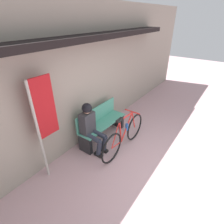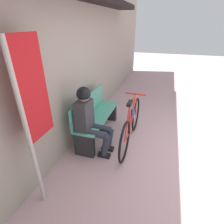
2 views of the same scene
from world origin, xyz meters
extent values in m
plane|color=#C69EA3|center=(0.00, 0.00, 0.00)|extent=(24.00, 24.00, 0.00)
cube|color=#9E9384|center=(0.00, 2.41, 1.60)|extent=(12.00, 0.12, 3.20)
cube|color=black|center=(0.00, 2.13, 2.50)|extent=(6.60, 0.44, 0.12)
cube|color=#51A88E|center=(0.39, 1.97, 0.45)|extent=(1.46, 0.42, 0.03)
cube|color=#51A88E|center=(0.39, 2.17, 0.66)|extent=(1.46, 0.03, 0.40)
cube|color=#232326|center=(-0.29, 1.97, 0.22)|extent=(0.10, 0.36, 0.43)
cube|color=#232326|center=(1.07, 1.97, 0.22)|extent=(0.10, 0.36, 0.43)
torus|color=black|center=(-0.17, 1.29, 0.36)|extent=(0.71, 0.04, 0.71)
torus|color=black|center=(0.84, 1.29, 0.36)|extent=(0.71, 0.04, 0.71)
cylinder|color=red|center=(0.39, 1.29, 0.89)|extent=(0.55, 0.03, 0.07)
cylinder|color=red|center=(0.44, 1.29, 0.58)|extent=(0.47, 0.03, 0.60)
cylinder|color=red|center=(0.16, 1.29, 0.60)|extent=(0.13, 0.03, 0.62)
cylinder|color=red|center=(0.02, 1.29, 0.32)|extent=(0.39, 0.03, 0.09)
cylinder|color=red|center=(-0.03, 1.29, 0.63)|extent=(0.30, 0.02, 0.56)
cylinder|color=red|center=(0.75, 1.29, 0.61)|extent=(0.21, 0.03, 0.53)
cube|color=black|center=(0.11, 1.29, 0.93)|extent=(0.20, 0.07, 0.05)
cylinder|color=red|center=(0.66, 1.29, 0.89)|extent=(0.03, 0.40, 0.03)
cylinder|color=#235199|center=(0.44, 1.29, 0.58)|extent=(0.07, 0.07, 0.17)
cylinder|color=#2D3342|center=(-0.23, 1.77, 0.45)|extent=(0.11, 0.40, 0.13)
cylinder|color=#2D3342|center=(-0.23, 1.60, 0.25)|extent=(0.11, 0.17, 0.40)
cube|color=black|center=(-0.23, 1.63, 0.03)|extent=(0.10, 0.22, 0.06)
cylinder|color=#2D3342|center=(-0.03, 1.77, 0.45)|extent=(0.11, 0.40, 0.13)
cylinder|color=#2D3342|center=(-0.03, 1.60, 0.25)|extent=(0.11, 0.17, 0.40)
cube|color=black|center=(-0.03, 1.63, 0.03)|extent=(0.10, 0.22, 0.06)
cube|color=#38383D|center=(-0.13, 2.01, 0.72)|extent=(0.34, 0.22, 0.51)
sphere|color=tan|center=(-0.13, 1.99, 1.08)|extent=(0.20, 0.20, 0.20)
sphere|color=black|center=(-0.13, 1.99, 1.11)|extent=(0.23, 0.23, 0.23)
cylinder|color=#B7B2A8|center=(-1.25, 2.12, 1.02)|extent=(0.05, 0.05, 2.03)
cube|color=red|center=(-1.02, 2.12, 1.46)|extent=(0.40, 0.02, 1.14)
camera|label=1|loc=(-2.54, -0.43, 2.89)|focal=28.00mm
camera|label=2|loc=(-2.46, 0.79, 2.11)|focal=28.00mm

